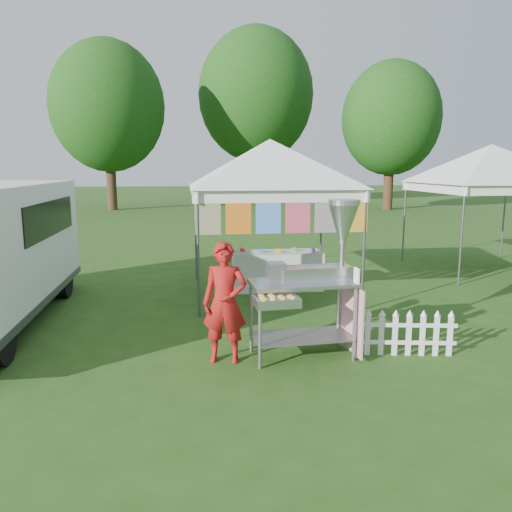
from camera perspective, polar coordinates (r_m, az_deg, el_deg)
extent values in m
plane|color=#264A15|center=(6.74, 6.33, -11.48)|extent=(120.00, 120.00, 0.00)
cylinder|color=#59595E|center=(8.28, -6.62, 0.15)|extent=(0.04, 0.04, 2.10)
cylinder|color=#59595E|center=(8.79, 12.21, 0.58)|extent=(0.04, 0.04, 2.10)
cylinder|color=#59595E|center=(11.09, -6.90, 2.68)|extent=(0.04, 0.04, 2.10)
cylinder|color=#59595E|center=(11.48, 7.44, 2.92)|extent=(0.04, 0.04, 2.10)
cube|color=white|center=(8.31, 3.14, 6.84)|extent=(3.00, 0.03, 0.22)
cube|color=white|center=(11.11, 0.40, 7.69)|extent=(3.00, 0.03, 0.22)
pyramid|color=white|center=(9.71, 1.60, 13.23)|extent=(4.24, 4.24, 0.90)
cylinder|color=#59595E|center=(8.31, 3.15, 7.39)|extent=(3.00, 0.03, 0.03)
cube|color=#FF9E0D|center=(8.19, -5.53, 4.87)|extent=(0.42, 0.01, 0.70)
cube|color=red|center=(8.23, -2.03, 4.93)|extent=(0.42, 0.01, 0.70)
cube|color=blue|center=(8.29, 1.42, 4.97)|extent=(0.42, 0.01, 0.70)
cube|color=#CC1997|center=(8.38, 4.81, 5.00)|extent=(0.42, 0.01, 0.70)
cube|color=#30B499|center=(8.50, 8.12, 5.01)|extent=(0.42, 0.01, 0.70)
cube|color=red|center=(8.65, 11.32, 5.00)|extent=(0.42, 0.01, 0.70)
cylinder|color=#59595E|center=(11.26, 22.44, 2.10)|extent=(0.04, 0.04, 2.10)
cylinder|color=#59595E|center=(13.78, 16.58, 3.79)|extent=(0.04, 0.04, 2.10)
cylinder|color=#59595E|center=(15.16, 26.44, 3.69)|extent=(0.04, 0.04, 2.10)
cube|color=white|center=(14.35, 21.99, 7.52)|extent=(3.00, 0.03, 0.22)
pyramid|color=white|center=(13.14, 25.38, 11.48)|extent=(4.24, 4.24, 0.90)
cylinder|color=#352713|center=(30.41, -16.23, 8.82)|extent=(0.56, 0.56, 3.96)
ellipsoid|color=#1E5E1A|center=(30.59, -16.61, 16.08)|extent=(6.40, 6.40, 7.36)
cylinder|color=#352713|center=(34.38, -0.02, 10.06)|extent=(0.56, 0.56, 4.84)
ellipsoid|color=#1E5E1A|center=(34.69, -0.02, 17.90)|extent=(7.60, 7.60, 8.74)
cylinder|color=#352713|center=(30.36, 14.90, 8.47)|extent=(0.56, 0.56, 3.52)
ellipsoid|color=#1E5E1A|center=(30.48, 15.21, 14.94)|extent=(5.60, 5.60, 6.44)
cylinder|color=gray|center=(6.19, 0.46, -8.46)|extent=(0.05, 0.05, 1.00)
cylinder|color=gray|center=(6.55, 11.19, -7.60)|extent=(0.05, 0.05, 1.00)
cylinder|color=gray|center=(6.72, -0.57, -6.95)|extent=(0.05, 0.05, 1.00)
cylinder|color=gray|center=(7.06, 9.40, -6.25)|extent=(0.05, 0.05, 1.00)
cube|color=gray|center=(6.67, 5.20, -9.13)|extent=(1.31, 0.72, 0.02)
cube|color=#B7B7BC|center=(6.47, 5.30, -3.07)|extent=(1.38, 0.76, 0.04)
cube|color=#B7B7BC|center=(6.56, 6.85, -1.97)|extent=(0.96, 0.35, 0.17)
cube|color=gray|center=(6.40, 2.32, -1.85)|extent=(0.24, 0.26, 0.25)
cylinder|color=gray|center=(6.61, 9.86, 1.53)|extent=(0.06, 0.06, 1.00)
cone|color=#B7B7BC|center=(6.58, 9.93, 3.93)|extent=(0.43, 0.43, 0.45)
cylinder|color=#B7B7BC|center=(6.55, 10.00, 6.06)|extent=(0.45, 0.45, 0.07)
cube|color=#B7B7BC|center=(5.99, 2.37, -5.23)|extent=(0.56, 0.37, 0.11)
cube|color=#CE8B95|center=(6.83, 10.73, -6.86)|extent=(0.08, 0.84, 0.90)
cube|color=white|center=(6.36, 11.44, -2.22)|extent=(0.03, 0.16, 0.20)
imported|color=#9E1513|center=(6.37, -3.58, -5.35)|extent=(0.63, 0.47, 1.56)
cube|color=white|center=(10.97, -25.41, 0.59)|extent=(2.00, 0.75, 0.95)
cube|color=black|center=(9.02, -22.39, 4.01)|extent=(0.04, 2.90, 0.58)
cube|color=black|center=(11.25, -25.13, 4.89)|extent=(1.79, 0.04, 0.58)
cylinder|color=black|center=(10.26, -21.21, -2.47)|extent=(0.24, 0.72, 0.72)
cube|color=white|center=(6.86, 12.63, -8.79)|extent=(0.07, 0.03, 0.56)
cube|color=white|center=(6.90, 14.12, -8.75)|extent=(0.07, 0.03, 0.56)
cube|color=white|center=(6.94, 15.59, -8.71)|extent=(0.07, 0.03, 0.56)
cube|color=white|center=(6.98, 17.05, -8.67)|extent=(0.07, 0.03, 0.56)
cube|color=white|center=(7.03, 18.48, -8.61)|extent=(0.07, 0.03, 0.56)
cube|color=white|center=(7.08, 19.89, -8.56)|extent=(0.07, 0.03, 0.56)
cube|color=white|center=(7.14, 21.28, -8.50)|extent=(0.07, 0.03, 0.56)
cube|color=white|center=(7.01, 17.00, -9.44)|extent=(1.25, 0.24, 0.05)
cube|color=white|center=(6.94, 17.11, -7.57)|extent=(1.25, 0.24, 0.05)
cube|color=white|center=(10.22, 2.43, -1.66)|extent=(1.80, 0.70, 0.78)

